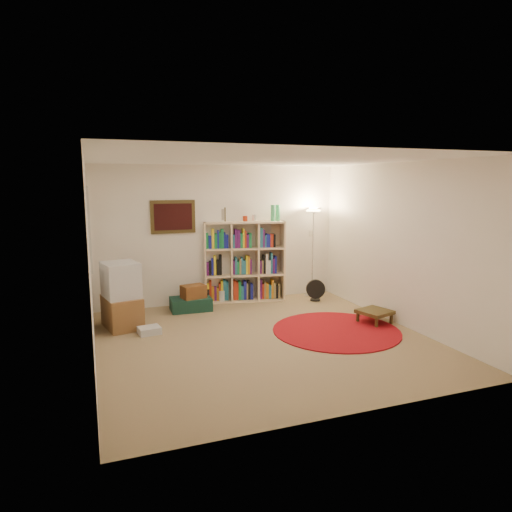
{
  "coord_description": "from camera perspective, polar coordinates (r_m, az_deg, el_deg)",
  "views": [
    {
      "loc": [
        -2.22,
        -5.75,
        2.2
      ],
      "look_at": [
        0.1,
        0.6,
        1.1
      ],
      "focal_mm": 32.0,
      "sensor_mm": 36.0,
      "label": 1
    }
  ],
  "objects": [
    {
      "name": "room",
      "position": [
        6.27,
        0.4,
        0.61
      ],
      "size": [
        4.54,
        4.54,
        2.54
      ],
      "color": "#8C7452",
      "rests_on": "ground"
    },
    {
      "name": "bookshelf",
      "position": [
        8.49,
        -1.64,
        -0.8
      ],
      "size": [
        1.54,
        0.71,
        1.79
      ],
      "rotation": [
        0.0,
        0.0,
        -0.2
      ],
      "color": "#FFDAAA",
      "rests_on": "ground"
    },
    {
      "name": "floor_lamp",
      "position": [
        8.75,
        7.16,
        4.11
      ],
      "size": [
        0.34,
        0.34,
        1.72
      ],
      "rotation": [
        0.0,
        0.0,
        0.04
      ],
      "color": "white",
      "rests_on": "ground"
    },
    {
      "name": "floor_fan",
      "position": [
        8.6,
        7.45,
        -4.27
      ],
      "size": [
        0.36,
        0.24,
        0.41
      ],
      "rotation": [
        0.0,
        0.0,
        -0.33
      ],
      "color": "black",
      "rests_on": "ground"
    },
    {
      "name": "tv_stand",
      "position": [
        7.23,
        -16.43,
        -4.87
      ],
      "size": [
        0.61,
        0.78,
        1.01
      ],
      "rotation": [
        0.0,
        0.0,
        0.21
      ],
      "color": "brown",
      "rests_on": "ground"
    },
    {
      "name": "dvd_box",
      "position": [
        6.94,
        -13.19,
        -9.04
      ],
      "size": [
        0.34,
        0.3,
        0.1
      ],
      "rotation": [
        0.0,
        0.0,
        0.14
      ],
      "color": "silver",
      "rests_on": "ground"
    },
    {
      "name": "suitcase",
      "position": [
        8.03,
        -8.15,
        -5.95
      ],
      "size": [
        0.7,
        0.47,
        0.22
      ],
      "rotation": [
        0.0,
        0.0,
        -0.04
      ],
      "color": "#123228",
      "rests_on": "ground"
    },
    {
      "name": "wicker_basket",
      "position": [
        7.96,
        -7.83,
        -4.42
      ],
      "size": [
        0.44,
        0.36,
        0.22
      ],
      "rotation": [
        0.0,
        0.0,
        0.22
      ],
      "color": "brown",
      "rests_on": "suitcase"
    },
    {
      "name": "duffel_bag",
      "position": [
        8.31,
        -7.21,
        -5.27
      ],
      "size": [
        0.45,
        0.41,
        0.26
      ],
      "rotation": [
        0.0,
        0.0,
        -0.31
      ],
      "color": "black",
      "rests_on": "ground"
    },
    {
      "name": "paper_towel",
      "position": [
        8.46,
        -4.31,
        -5.1
      ],
      "size": [
        0.12,
        0.12,
        0.22
      ],
      "rotation": [
        0.0,
        0.0,
        -0.14
      ],
      "color": "white",
      "rests_on": "ground"
    },
    {
      "name": "red_rug",
      "position": [
        7.0,
        9.99,
        -9.15
      ],
      "size": [
        1.9,
        1.9,
        0.02
      ],
      "color": "maroon",
      "rests_on": "ground"
    },
    {
      "name": "side_table",
      "position": [
        7.46,
        14.62,
        -6.82
      ],
      "size": [
        0.57,
        0.57,
        0.21
      ],
      "rotation": [
        0.0,
        0.0,
        0.3
      ],
      "color": "#3A2E14",
      "rests_on": "ground"
    }
  ]
}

